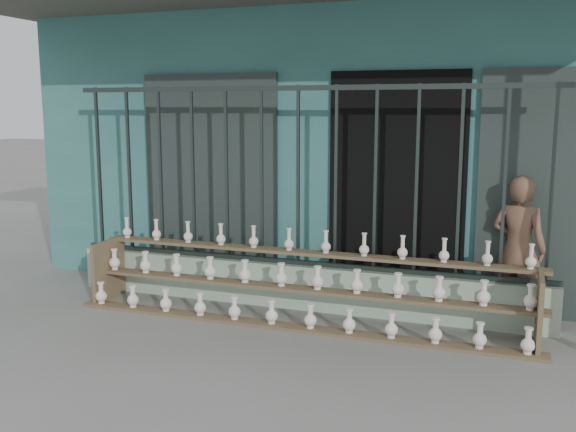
% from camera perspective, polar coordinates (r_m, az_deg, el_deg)
% --- Properties ---
extents(ground, '(60.00, 60.00, 0.00)m').
position_cam_1_polar(ground, '(5.54, -3.54, -11.91)').
color(ground, slate).
extents(workshop_building, '(7.40, 6.60, 3.21)m').
position_cam_1_polar(workshop_building, '(9.20, 6.82, 6.98)').
color(workshop_building, '#346F6C').
rests_on(workshop_building, ground).
extents(parapet_wall, '(5.00, 0.20, 0.45)m').
position_cam_1_polar(parapet_wall, '(6.62, 0.87, -6.22)').
color(parapet_wall, '#A4BFA5').
rests_on(parapet_wall, ground).
extents(security_fence, '(5.00, 0.04, 1.80)m').
position_cam_1_polar(security_fence, '(6.40, 0.90, 3.50)').
color(security_fence, '#283330').
rests_on(security_fence, parapet_wall).
extents(shelf_rack, '(4.50, 0.68, 0.85)m').
position_cam_1_polar(shelf_rack, '(6.16, 0.95, -6.12)').
color(shelf_rack, brown).
rests_on(shelf_rack, ground).
extents(elderly_woman, '(0.58, 0.46, 1.41)m').
position_cam_1_polar(elderly_woman, '(6.47, 19.78, -2.78)').
color(elderly_woman, brown).
rests_on(elderly_woman, ground).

